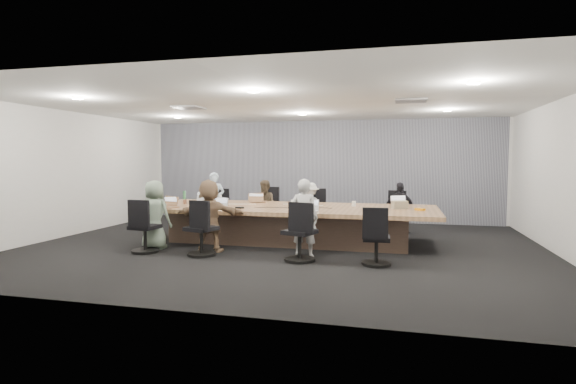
% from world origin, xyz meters
% --- Properties ---
extents(floor, '(10.00, 8.00, 0.00)m').
position_xyz_m(floor, '(0.00, 0.00, 0.00)').
color(floor, black).
rests_on(floor, ground).
extents(ceiling, '(10.00, 8.00, 0.00)m').
position_xyz_m(ceiling, '(0.00, 0.00, 2.80)').
color(ceiling, white).
rests_on(ceiling, wall_back).
extents(wall_back, '(10.00, 0.00, 2.80)m').
position_xyz_m(wall_back, '(0.00, 4.00, 1.40)').
color(wall_back, silver).
rests_on(wall_back, ground).
extents(wall_front, '(10.00, 0.00, 2.80)m').
position_xyz_m(wall_front, '(0.00, -4.00, 1.40)').
color(wall_front, silver).
rests_on(wall_front, ground).
extents(wall_left, '(0.00, 8.00, 2.80)m').
position_xyz_m(wall_left, '(-5.00, 0.00, 1.40)').
color(wall_left, silver).
rests_on(wall_left, ground).
extents(wall_right, '(0.00, 8.00, 2.80)m').
position_xyz_m(wall_right, '(5.00, 0.00, 1.40)').
color(wall_right, silver).
rests_on(wall_right, ground).
extents(curtain, '(9.80, 0.04, 2.80)m').
position_xyz_m(curtain, '(0.00, 3.92, 1.40)').
color(curtain, gray).
rests_on(curtain, ground).
extents(conference_table, '(6.00, 2.20, 0.74)m').
position_xyz_m(conference_table, '(0.00, 0.50, 0.40)').
color(conference_table, '#4F3B31').
rests_on(conference_table, ground).
extents(chair_0, '(0.54, 0.54, 0.72)m').
position_xyz_m(chair_0, '(-2.26, 2.20, 0.36)').
color(chair_0, black).
rests_on(chair_0, ground).
extents(chair_1, '(0.68, 0.68, 0.85)m').
position_xyz_m(chair_1, '(-0.91, 2.20, 0.42)').
color(chair_1, black).
rests_on(chair_1, ground).
extents(chair_2, '(0.68, 0.68, 0.80)m').
position_xyz_m(chair_2, '(0.18, 2.20, 0.40)').
color(chair_2, black).
rests_on(chair_2, ground).
extents(chair_3, '(0.63, 0.63, 0.77)m').
position_xyz_m(chair_3, '(2.23, 2.20, 0.38)').
color(chair_3, black).
rests_on(chair_3, ground).
extents(chair_4, '(0.57, 0.57, 0.79)m').
position_xyz_m(chair_4, '(-2.33, -1.20, 0.39)').
color(chair_4, black).
rests_on(chair_4, ground).
extents(chair_5, '(0.69, 0.69, 0.81)m').
position_xyz_m(chair_5, '(-1.20, -1.20, 0.41)').
color(chair_5, black).
rests_on(chair_5, ground).
extents(chair_6, '(0.70, 0.70, 0.83)m').
position_xyz_m(chair_6, '(0.60, -1.20, 0.41)').
color(chair_6, black).
rests_on(chair_6, ground).
extents(chair_7, '(0.52, 0.52, 0.74)m').
position_xyz_m(chair_7, '(1.88, -1.20, 0.37)').
color(chair_7, black).
rests_on(chair_7, ground).
extents(person_0, '(0.55, 0.41, 1.40)m').
position_xyz_m(person_0, '(-2.26, 1.85, 0.70)').
color(person_0, silver).
rests_on(person_0, ground).
extents(laptop_0, '(0.31, 0.23, 0.02)m').
position_xyz_m(laptop_0, '(-2.26, 1.30, 0.75)').
color(laptop_0, '#B2B2B7').
rests_on(laptop_0, conference_table).
extents(person_1, '(0.64, 0.52, 1.22)m').
position_xyz_m(person_1, '(-0.91, 1.85, 0.61)').
color(person_1, brown).
rests_on(person_1, ground).
extents(laptop_1, '(0.38, 0.29, 0.02)m').
position_xyz_m(laptop_1, '(-0.91, 1.30, 0.75)').
color(laptop_1, '#8C6647').
rests_on(laptop_1, conference_table).
extents(person_2, '(0.77, 0.45, 1.17)m').
position_xyz_m(person_2, '(0.18, 1.85, 0.59)').
color(person_2, '#ABABAB').
rests_on(person_2, ground).
extents(laptop_2, '(0.37, 0.29, 0.02)m').
position_xyz_m(laptop_2, '(0.18, 1.30, 0.75)').
color(laptop_2, '#B2B2B7').
rests_on(laptop_2, conference_table).
extents(person_3, '(0.75, 0.43, 1.21)m').
position_xyz_m(person_3, '(2.23, 1.85, 0.60)').
color(person_3, black).
rests_on(person_3, ground).
extents(laptop_3, '(0.33, 0.25, 0.02)m').
position_xyz_m(laptop_3, '(2.23, 1.30, 0.75)').
color(laptop_3, '#B2B2B7').
rests_on(laptop_3, conference_table).
extents(person_4, '(0.67, 0.46, 1.32)m').
position_xyz_m(person_4, '(-2.33, -0.85, 0.66)').
color(person_4, slate).
rests_on(person_4, ground).
extents(laptop_4, '(0.39, 0.31, 0.02)m').
position_xyz_m(laptop_4, '(-2.33, -0.30, 0.75)').
color(laptop_4, '#8C6647').
rests_on(laptop_4, conference_table).
extents(person_5, '(1.31, 0.63, 1.35)m').
position_xyz_m(person_5, '(-1.20, -0.85, 0.68)').
color(person_5, '#806348').
rests_on(person_5, ground).
extents(laptop_5, '(0.33, 0.26, 0.02)m').
position_xyz_m(laptop_5, '(-1.20, -0.30, 0.75)').
color(laptop_5, '#B2B2B7').
rests_on(laptop_5, conference_table).
extents(person_6, '(0.52, 0.35, 1.38)m').
position_xyz_m(person_6, '(0.60, -0.85, 0.69)').
color(person_6, '#AFAFAF').
rests_on(person_6, ground).
extents(laptop_6, '(0.29, 0.20, 0.02)m').
position_xyz_m(laptop_6, '(0.60, -0.30, 0.75)').
color(laptop_6, '#B2B2B7').
rests_on(laptop_6, conference_table).
extents(bottle_green_left, '(0.09, 0.09, 0.25)m').
position_xyz_m(bottle_green_left, '(-2.65, 1.02, 0.86)').
color(bottle_green_left, '#377B4A').
rests_on(bottle_green_left, conference_table).
extents(bottle_green_right, '(0.08, 0.08, 0.22)m').
position_xyz_m(bottle_green_right, '(0.52, 0.23, 0.85)').
color(bottle_green_right, '#377B4A').
rests_on(bottle_green_right, conference_table).
extents(bottle_clear, '(0.07, 0.07, 0.23)m').
position_xyz_m(bottle_clear, '(-1.50, 0.41, 0.85)').
color(bottle_clear, silver).
rests_on(bottle_clear, conference_table).
extents(cup_white_far, '(0.09, 0.09, 0.10)m').
position_xyz_m(cup_white_far, '(-0.03, 0.93, 0.79)').
color(cup_white_far, white).
rests_on(cup_white_far, conference_table).
extents(cup_white_near, '(0.10, 0.10, 0.11)m').
position_xyz_m(cup_white_near, '(1.30, 0.90, 0.79)').
color(cup_white_near, white).
rests_on(cup_white_near, conference_table).
extents(mug_brown, '(0.10, 0.10, 0.10)m').
position_xyz_m(mug_brown, '(-2.36, 0.47, 0.79)').
color(mug_brown, brown).
rests_on(mug_brown, conference_table).
extents(mic_left, '(0.18, 0.15, 0.03)m').
position_xyz_m(mic_left, '(-0.88, -0.08, 0.76)').
color(mic_left, black).
rests_on(mic_left, conference_table).
extents(mic_right, '(0.19, 0.16, 0.03)m').
position_xyz_m(mic_right, '(0.41, 0.56, 0.76)').
color(mic_right, black).
rests_on(mic_right, conference_table).
extents(stapler, '(0.15, 0.09, 0.05)m').
position_xyz_m(stapler, '(0.28, 0.13, 0.77)').
color(stapler, black).
rests_on(stapler, conference_table).
extents(canvas_bag, '(0.34, 0.27, 0.16)m').
position_xyz_m(canvas_bag, '(2.23, 0.63, 0.82)').
color(canvas_bag, gray).
rests_on(canvas_bag, conference_table).
extents(snack_packet, '(0.20, 0.21, 0.04)m').
position_xyz_m(snack_packet, '(2.62, 0.43, 0.76)').
color(snack_packet, orange).
rests_on(snack_packet, conference_table).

